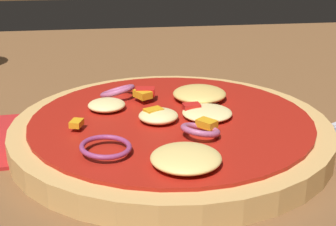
# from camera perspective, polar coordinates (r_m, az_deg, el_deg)

# --- Properties ---
(dining_table) EXTENTS (1.30, 1.03, 0.03)m
(dining_table) POSITION_cam_1_polar(r_m,az_deg,el_deg) (0.44, 2.06, -5.41)
(dining_table) COLOR brown
(dining_table) RESTS_ON ground
(pizza) EXTENTS (0.27, 0.27, 0.04)m
(pizza) POSITION_cam_1_polar(r_m,az_deg,el_deg) (0.44, 0.37, -1.92)
(pizza) COLOR tan
(pizza) RESTS_ON dining_table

